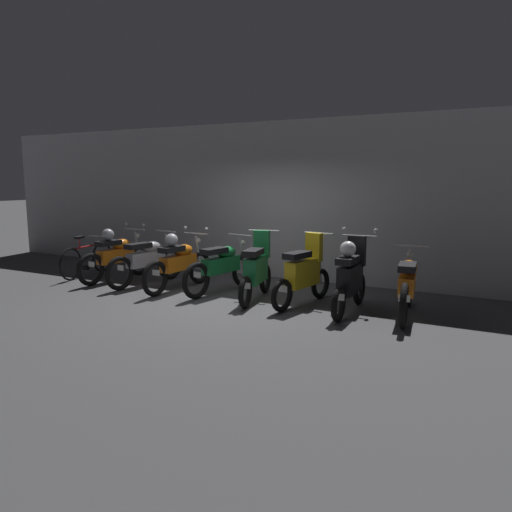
{
  "coord_description": "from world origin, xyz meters",
  "views": [
    {
      "loc": [
        4.28,
        -6.96,
        2.06
      ],
      "look_at": [
        0.36,
        0.46,
        0.75
      ],
      "focal_mm": 34.41,
      "sensor_mm": 36.0,
      "label": 1
    }
  ],
  "objects": [
    {
      "name": "back_wall",
      "position": [
        0.0,
        2.47,
        1.63
      ],
      "size": [
        16.0,
        0.3,
        3.25
      ],
      "primitive_type": "cube",
      "color": "#ADADB2",
      "rests_on": "ground"
    },
    {
      "name": "motorbike_slot_6",
      "position": [
        2.09,
        0.35,
        0.57
      ],
      "size": [
        0.59,
        1.68,
        1.29
      ],
      "color": "black",
      "rests_on": "ground"
    },
    {
      "name": "motorbike_slot_3",
      "position": [
        -0.41,
        0.59,
        0.49
      ],
      "size": [
        0.59,
        1.94,
        1.03
      ],
      "color": "black",
      "rests_on": "ground"
    },
    {
      "name": "motorbike_slot_1",
      "position": [
        -2.08,
        0.48,
        0.49
      ],
      "size": [
        0.56,
        1.94,
        1.03
      ],
      "color": "black",
      "rests_on": "ground"
    },
    {
      "name": "motorbike_slot_4",
      "position": [
        0.41,
        0.39,
        0.52
      ],
      "size": [
        0.56,
        1.67,
        1.18
      ],
      "color": "black",
      "rests_on": "ground"
    },
    {
      "name": "motorbike_slot_7",
      "position": [
        2.92,
        0.52,
        0.49
      ],
      "size": [
        0.56,
        1.94,
        1.03
      ],
      "color": "black",
      "rests_on": "ground"
    },
    {
      "name": "bicycle",
      "position": [
        -3.81,
        0.55,
        0.36
      ],
      "size": [
        0.5,
        1.72,
        0.89
      ],
      "color": "black",
      "rests_on": "ground"
    },
    {
      "name": "motorbike_slot_5",
      "position": [
        1.26,
        0.46,
        0.52
      ],
      "size": [
        0.57,
        1.67,
        1.18
      ],
      "color": "black",
      "rests_on": "ground"
    },
    {
      "name": "ground_plane",
      "position": [
        0.0,
        0.0,
        0.0
      ],
      "size": [
        80.0,
        80.0,
        0.0
      ],
      "primitive_type": "plane",
      "color": "#424244"
    },
    {
      "name": "motorbike_slot_0",
      "position": [
        -2.92,
        0.51,
        0.53
      ],
      "size": [
        0.59,
        1.95,
        1.15
      ],
      "color": "black",
      "rests_on": "ground"
    },
    {
      "name": "motorbike_slot_2",
      "position": [
        -1.25,
        0.4,
        0.53
      ],
      "size": [
        0.59,
        1.95,
        1.15
      ],
      "color": "black",
      "rests_on": "ground"
    }
  ]
}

